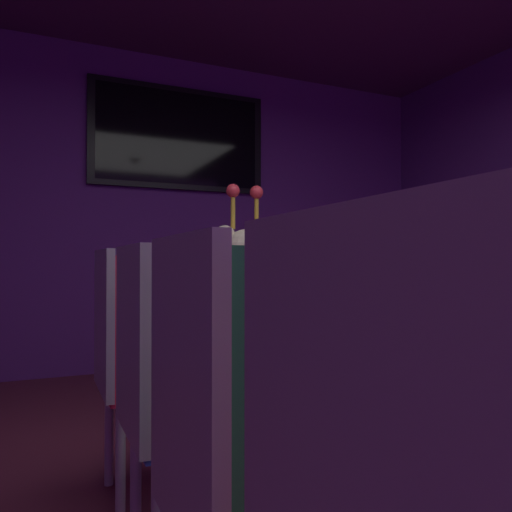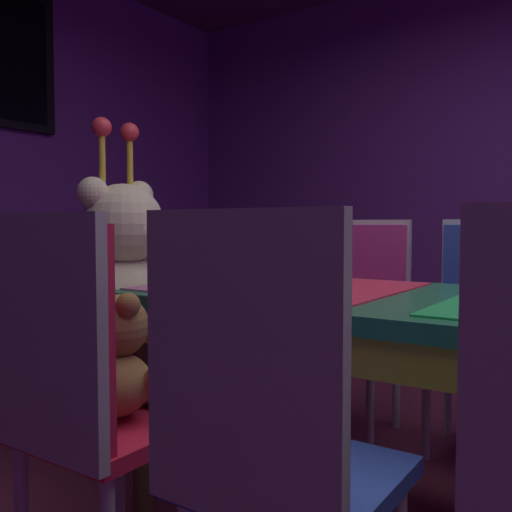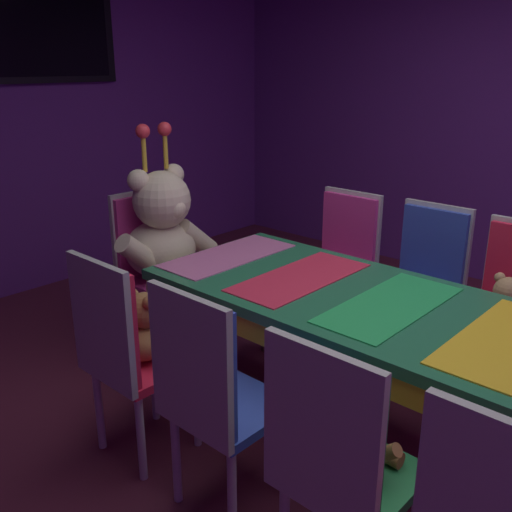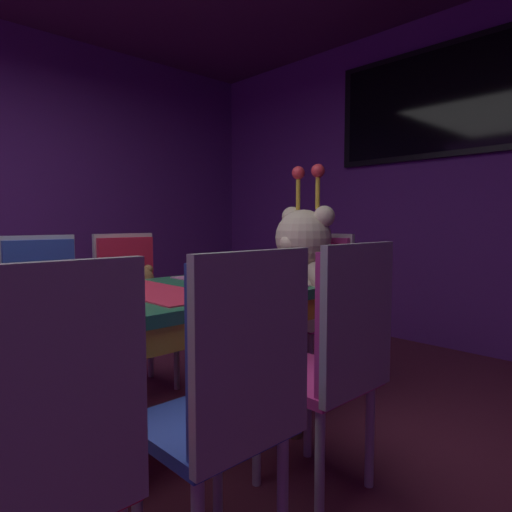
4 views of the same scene
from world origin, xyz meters
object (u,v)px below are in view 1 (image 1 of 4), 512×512
chair_left_2 (158,377)px  teddy_left_3 (161,345)px  teddy_left_1 (291,442)px  chair_left_1 (224,443)px  king_teddy_bear (248,291)px  banquet_table (441,352)px  wall_tv (180,139)px  chair_right_3 (445,326)px  chair_left_3 (124,348)px  throne_chair (237,316)px

chair_left_2 → teddy_left_3: 0.55m
teddy_left_1 → chair_left_1: bearing=180.0°
chair_left_2 → king_teddy_bear: (0.82, 1.26, 0.17)m
chair_left_2 → king_teddy_bear: king_teddy_bear is taller
banquet_table → teddy_left_3: bearing=130.2°
wall_tv → chair_left_2: bearing=-106.2°
chair_left_2 → teddy_left_1: bearing=-76.6°
chair_right_3 → king_teddy_bear: size_ratio=1.04×
teddy_left_3 → king_teddy_bear: king_teddy_bear is taller
banquet_table → chair_left_2: bearing=160.9°
teddy_left_3 → chair_left_2: bearing=-103.8°
chair_left_3 → banquet_table: bearing=-44.3°
chair_left_1 → chair_right_3: 1.98m
teddy_left_1 → king_teddy_bear: (0.69, 1.83, 0.19)m
chair_left_1 → wall_tv: size_ratio=0.62×
banquet_table → throne_chair: bearing=90.0°
chair_left_2 → throne_chair: same height
wall_tv → chair_right_3: bearing=-70.4°
chair_left_2 → chair_left_1: bearing=-90.6°
throne_chair → teddy_left_1: bearing=-18.9°
chair_left_2 → king_teddy_bear: bearing=56.8°
chair_left_2 → wall_tv: (0.82, 2.82, 1.45)m
king_teddy_bear → chair_right_3: bearing=47.9°
banquet_table → teddy_left_1: banquet_table is taller
banquet_table → chair_right_3: 1.15m
teddy_left_3 → king_teddy_bear: size_ratio=0.37×
chair_left_3 → chair_right_3: bearing=-0.8°
chair_left_3 → chair_left_1: bearing=-89.5°
teddy_left_1 → throne_chair: bearing=71.1°
chair_left_1 → throne_chair: 2.17m
banquet_table → chair_left_2: (-0.82, 0.28, -0.06)m
banquet_table → teddy_left_3: teddy_left_3 is taller
banquet_table → wall_tv: size_ratio=1.48×
chair_right_3 → king_teddy_bear: (-0.82, 0.74, 0.17)m
chair_left_3 → teddy_left_3: (0.15, 0.00, 0.00)m
chair_right_3 → chair_left_2: bearing=17.3°
chair_right_3 → king_teddy_bear: 1.12m
chair_left_1 → chair_right_3: same height
chair_left_2 → teddy_left_3: chair_left_2 is taller
wall_tv → chair_left_3: bearing=-110.1°
chair_right_3 → wall_tv: wall_tv is taller
chair_right_3 → chair_left_1: bearing=33.4°
chair_left_1 → teddy_left_3: size_ratio=2.81×
throne_chair → king_teddy_bear: size_ratio=1.04×
chair_left_3 → chair_left_2: bearing=-88.3°
chair_left_2 → chair_left_3: same height
banquet_table → chair_left_1: chair_left_1 is taller
throne_chair → banquet_table: bearing=-0.0°
throne_chair → wall_tv: size_ratio=0.62×
wall_tv → chair_left_1: bearing=-103.7°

